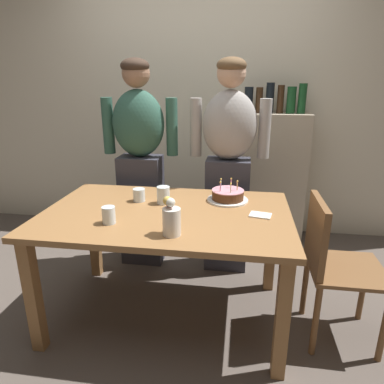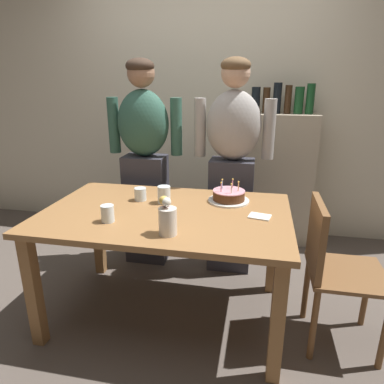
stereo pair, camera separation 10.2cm
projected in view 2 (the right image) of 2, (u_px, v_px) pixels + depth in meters
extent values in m
plane|color=#564C44|center=(168.00, 313.00, 2.32)|extent=(10.00, 10.00, 0.00)
cube|color=beige|center=(207.00, 102.00, 3.36)|extent=(5.20, 0.10, 2.60)
cube|color=olive|center=(166.00, 214.00, 2.09)|extent=(1.50, 0.96, 0.03)
cube|color=olive|center=(33.00, 291.00, 1.95)|extent=(0.07, 0.07, 0.70)
cube|color=olive|center=(277.00, 323.00, 1.70)|extent=(0.07, 0.07, 0.70)
cube|color=olive|center=(98.00, 232.00, 2.72)|extent=(0.07, 0.07, 0.70)
cube|color=olive|center=(273.00, 248.00, 2.46)|extent=(0.07, 0.07, 0.70)
cylinder|color=white|center=(229.00, 201.00, 2.25)|extent=(0.27, 0.27, 0.01)
cylinder|color=#512D19|center=(229.00, 195.00, 2.24)|extent=(0.21, 0.21, 0.06)
cylinder|color=#D18E9E|center=(229.00, 191.00, 2.23)|extent=(0.21, 0.21, 0.01)
cylinder|color=#EAB266|center=(238.00, 187.00, 2.21)|extent=(0.01, 0.01, 0.05)
sphere|color=#F9C64C|center=(239.00, 182.00, 2.20)|extent=(0.01, 0.01, 0.01)
cylinder|color=pink|center=(233.00, 184.00, 2.27)|extent=(0.01, 0.01, 0.05)
sphere|color=#F9C64C|center=(233.00, 179.00, 2.26)|extent=(0.01, 0.01, 0.01)
cylinder|color=#93B7DB|center=(222.00, 185.00, 2.26)|extent=(0.01, 0.01, 0.05)
sphere|color=#F9C64C|center=(222.00, 180.00, 2.25)|extent=(0.01, 0.01, 0.01)
cylinder|color=pink|center=(221.00, 188.00, 2.20)|extent=(0.01, 0.01, 0.05)
sphere|color=#F9C64C|center=(221.00, 183.00, 2.19)|extent=(0.01, 0.01, 0.01)
cylinder|color=beige|center=(231.00, 189.00, 2.17)|extent=(0.01, 0.01, 0.05)
sphere|color=#F9C64C|center=(232.00, 184.00, 2.16)|extent=(0.01, 0.01, 0.01)
cylinder|color=silver|center=(164.00, 195.00, 2.21)|extent=(0.08, 0.08, 0.11)
cylinder|color=silver|center=(140.00, 194.00, 2.26)|extent=(0.08, 0.08, 0.09)
cylinder|color=silver|center=(108.00, 213.00, 1.92)|extent=(0.07, 0.07, 0.10)
cube|color=white|center=(260.00, 216.00, 1.99)|extent=(0.14, 0.12, 0.01)
cylinder|color=silver|center=(168.00, 221.00, 1.75)|extent=(0.09, 0.09, 0.14)
sphere|color=silver|center=(167.00, 202.00, 1.71)|extent=(0.05, 0.05, 0.05)
sphere|color=gold|center=(164.00, 200.00, 1.73)|extent=(0.05, 0.05, 0.05)
sphere|color=#DB6670|center=(166.00, 202.00, 1.75)|extent=(0.05, 0.05, 0.05)
cube|color=#33333D|center=(147.00, 209.00, 2.90)|extent=(0.34, 0.23, 0.92)
ellipsoid|color=#2D5647|center=(143.00, 123.00, 2.67)|extent=(0.41, 0.27, 0.52)
sphere|color=#936B51|center=(141.00, 73.00, 2.56)|extent=(0.21, 0.21, 0.21)
ellipsoid|color=#38281E|center=(140.00, 66.00, 2.53)|extent=(0.21, 0.21, 0.12)
cylinder|color=#2D5647|center=(176.00, 127.00, 2.66)|extent=(0.09, 0.09, 0.44)
cylinder|color=#2D5647|center=(114.00, 125.00, 2.76)|extent=(0.09, 0.09, 0.44)
cube|color=#33333D|center=(230.00, 215.00, 2.77)|extent=(0.34, 0.23, 0.92)
ellipsoid|color=#9E9993|center=(234.00, 126.00, 2.54)|extent=(0.41, 0.27, 0.52)
sphere|color=tan|center=(236.00, 73.00, 2.43)|extent=(0.21, 0.21, 0.21)
ellipsoid|color=brown|center=(236.00, 65.00, 2.40)|extent=(0.21, 0.21, 0.12)
cylinder|color=#9E9993|center=(269.00, 129.00, 2.53)|extent=(0.09, 0.09, 0.44)
cylinder|color=#9E9993|center=(200.00, 128.00, 2.63)|extent=(0.09, 0.09, 0.44)
cube|color=brown|center=(347.00, 273.00, 1.93)|extent=(0.42, 0.42, 0.02)
cube|color=brown|center=(316.00, 237.00, 1.90)|extent=(0.04, 0.40, 0.40)
cylinder|color=brown|center=(366.00, 294.00, 2.14)|extent=(0.04, 0.04, 0.45)
cylinder|color=brown|center=(314.00, 325.00, 1.87)|extent=(0.04, 0.04, 0.45)
cylinder|color=brown|center=(306.00, 288.00, 2.21)|extent=(0.04, 0.04, 0.45)
cube|color=tan|center=(276.00, 179.00, 3.23)|extent=(0.66, 0.30, 1.22)
cylinder|color=black|center=(256.00, 100.00, 3.05)|extent=(0.08, 0.08, 0.23)
cylinder|color=#382314|center=(266.00, 100.00, 3.03)|extent=(0.06, 0.06, 0.22)
cylinder|color=black|center=(277.00, 98.00, 3.01)|extent=(0.07, 0.07, 0.26)
cylinder|color=#382314|center=(288.00, 100.00, 3.00)|extent=(0.06, 0.06, 0.24)
cylinder|color=#194723|center=(299.00, 100.00, 2.98)|extent=(0.08, 0.08, 0.23)
cylinder|color=#194723|center=(310.00, 99.00, 2.96)|extent=(0.07, 0.07, 0.26)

